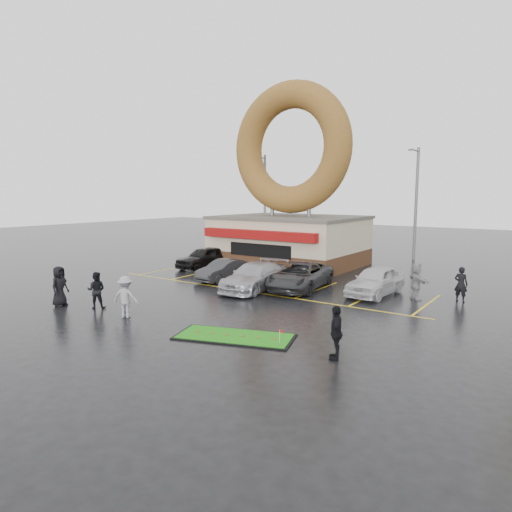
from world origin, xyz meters
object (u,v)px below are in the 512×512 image
Objects in this scene: car_white at (375,281)px; person_cameraman at (336,332)px; streetlight_left at (264,200)px; car_black at (204,258)px; car_dgrey at (224,270)px; donut_shop at (290,206)px; dumpster at (236,253)px; car_grey at (300,276)px; putting_green at (235,336)px; streetlight_mid at (416,201)px; car_silver at (255,276)px; person_blue at (125,296)px.

person_cameraman is at bearing -72.67° from car_white.
car_black is (2.82, -11.92, -4.00)m from streetlight_left.
car_black is 5.01m from car_dgrey.
car_white is (9.21, 1.41, 0.12)m from car_dgrey.
person_cameraman is (2.37, -9.92, 0.13)m from car_white.
streetlight_left is at bearing 135.22° from donut_shop.
car_black is (-4.18, -4.97, -3.69)m from donut_shop.
car_white is 2.51× the size of dumpster.
person_cameraman is (18.52, -23.27, -3.89)m from streetlight_left.
car_dgrey is at bearing 177.37° from car_grey.
car_dgrey is at bearing -167.39° from car_white.
streetlight_mid is at bearing 91.04° from putting_green.
streetlight_mid is 5.03× the size of person_cameraman.
dumpster is 0.37× the size of putting_green.
car_silver is 0.97× the size of car_grey.
car_white is at bearing -81.48° from streetlight_mid.
car_dgrey is at bearing -64.84° from streetlight_left.
streetlight_left is 19.15m from car_grey.
streetlight_mid reaches higher than person_blue.
person_blue reaches higher than car_white.
car_dgrey is 8.73m from person_blue.
donut_shop is 2.99× the size of car_white.
car_dgrey is (6.94, -14.77, -4.13)m from streetlight_left.
streetlight_mid is 25.39m from person_blue.
donut_shop reaches higher than car_black.
putting_green is (11.62, -11.47, -0.74)m from car_black.
car_grey is at bearing -9.62° from car_black.
streetlight_mid is at bearing 102.41° from car_white.
streetlight_mid reaches higher than car_black.
person_cameraman reaches higher than putting_green.
donut_shop reaches higher than person_cameraman.
streetlight_left reaches higher than car_grey.
car_silver is (-3.89, -16.96, -4.02)m from streetlight_mid.
streetlight_mid is 1.67× the size of car_grey.
donut_shop is at bearing 93.89° from car_dgrey.
donut_shop is 2.96× the size of car_black.
streetlight_left reaches higher than car_silver.
putting_green is (4.33, -7.42, -0.73)m from car_silver.
streetlight_left is (-7.00, 6.95, 0.32)m from donut_shop.
car_black is 0.87× the size of car_silver.
car_silver is 8.62m from putting_green.
car_silver is 1.16× the size of car_white.
dumpster is (-4.44, 7.05, 0.00)m from car_dgrey.
car_white is at bearing 169.33° from person_cameraman.
car_black is 0.95× the size of putting_green.
streetlight_mid is 15.06m from car_white.
streetlight_left is at bearing 108.21° from car_black.
donut_shop reaches higher than streetlight_mid.
dumpster is at bearing 137.70° from car_grey.
car_black reaches higher than putting_green.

